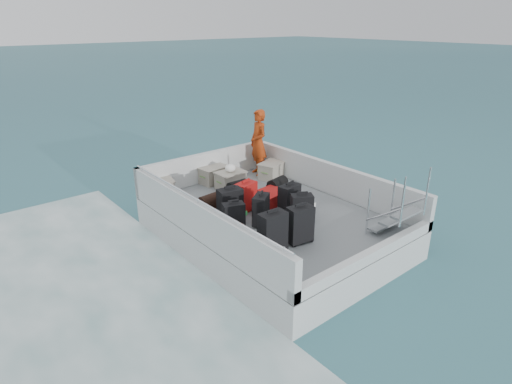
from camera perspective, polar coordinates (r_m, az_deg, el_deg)
ground at (r=9.03m, az=2.07°, el=-6.33°), size 160.00×160.00×0.00m
wake_foam at (r=7.34m, az=-28.84°, el=-16.99°), size 10.00×10.00×0.00m
ferry_hull at (r=8.89m, az=2.09°, el=-4.64°), size 3.60×5.00×0.60m
deck at (r=8.76m, az=2.12°, el=-2.82°), size 3.30×4.70×0.02m
deck_fittings at (r=8.61m, az=5.30°, el=-0.59°), size 3.60×5.00×0.90m
suitcase_0 at (r=7.18m, az=2.23°, el=-5.45°), size 0.48×0.29×0.72m
suitcase_1 at (r=7.83m, az=-3.00°, el=-3.53°), size 0.45×0.34×0.59m
suitcase_2 at (r=8.29m, az=-3.47°, el=-1.75°), size 0.50×0.35×0.66m
suitcase_3 at (r=7.51m, az=5.88°, el=-4.39°), size 0.49×0.34×0.68m
suitcase_4 at (r=8.12m, az=0.66°, el=-2.45°), size 0.48×0.43×0.61m
suitcase_5 at (r=8.72m, az=-1.36°, el=-0.66°), size 0.49×0.35×0.61m
suitcase_6 at (r=8.26m, az=6.11°, el=-2.26°), size 0.48×0.42×0.58m
suitcase_7 at (r=8.60m, az=4.46°, el=-1.02°), size 0.47×0.31×0.62m
suitcase_8 at (r=8.97m, az=1.57°, el=-1.00°), size 0.87×0.63×0.32m
duffel_0 at (r=8.70m, az=-6.05°, el=-1.88°), size 0.51×0.35×0.32m
duffel_1 at (r=9.37m, az=-2.43°, el=0.02°), size 0.44×0.31×0.32m
duffel_2 at (r=9.54m, az=2.89°, el=0.43°), size 0.50×0.38×0.32m
crate_0 at (r=9.67m, az=-12.77°, el=0.33°), size 0.67×0.53×0.36m
crate_1 at (r=10.33m, az=-5.72°, el=2.25°), size 0.67×0.50×0.38m
crate_2 at (r=9.95m, az=-3.42°, el=1.53°), size 0.63×0.44×0.38m
crate_3 at (r=10.59m, az=2.11°, el=2.84°), size 0.72×0.59×0.37m
yellow_bag at (r=10.79m, az=0.87°, el=2.79°), size 0.28×0.26×0.22m
white_bag at (r=9.86m, az=-3.45°, el=3.04°), size 0.24×0.24×0.18m
passenger at (r=10.69m, az=0.32°, el=6.61°), size 0.52×0.68×1.64m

